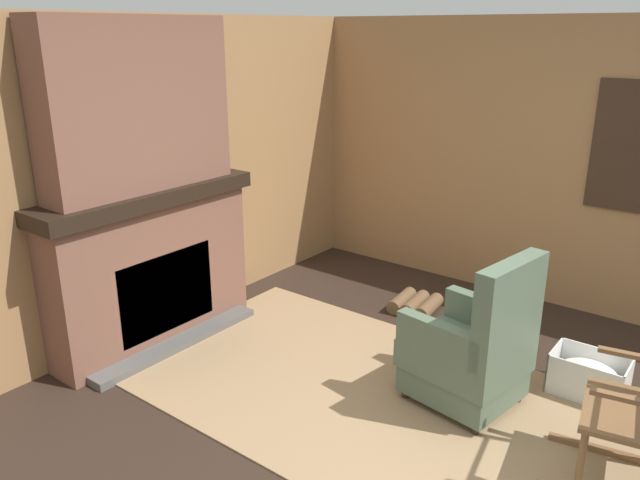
% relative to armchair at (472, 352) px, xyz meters
% --- Properties ---
extents(ground_plane, '(14.00, 14.00, 0.00)m').
position_rel_armchair_xyz_m(ground_plane, '(0.05, -0.63, -0.37)').
color(ground_plane, '#2D2119').
extents(wood_panel_wall_left, '(0.06, 5.59, 2.37)m').
position_rel_armchair_xyz_m(wood_panel_wall_left, '(-2.48, -0.63, 0.82)').
color(wood_panel_wall_left, '#9E7247').
rests_on(wood_panel_wall_left, ground).
extents(wood_panel_wall_back, '(5.59, 0.09, 2.37)m').
position_rel_armchair_xyz_m(wood_panel_wall_back, '(0.06, 1.89, 0.82)').
color(wood_panel_wall_back, '#9E7247').
rests_on(wood_panel_wall_back, ground).
extents(fireplace_hearth, '(0.55, 1.71, 1.18)m').
position_rel_armchair_xyz_m(fireplace_hearth, '(-2.27, -0.63, 0.22)').
color(fireplace_hearth, brown).
rests_on(fireplace_hearth, ground).
extents(chimney_breast, '(0.30, 1.42, 1.17)m').
position_rel_armchair_xyz_m(chimney_breast, '(-2.28, -0.63, 1.40)').
color(chimney_breast, brown).
rests_on(chimney_breast, fireplace_hearth).
extents(area_rug, '(3.41, 1.89, 0.01)m').
position_rel_armchair_xyz_m(area_rug, '(-0.49, -0.30, -0.36)').
color(area_rug, '#997A56').
rests_on(area_rug, ground).
extents(armchair, '(0.73, 0.69, 1.02)m').
position_rel_armchair_xyz_m(armchair, '(0.00, 0.00, 0.00)').
color(armchair, '#516651').
rests_on(armchair, ground).
extents(firewood_stack, '(0.41, 0.41, 0.12)m').
position_rel_armchair_xyz_m(firewood_stack, '(-0.95, 1.01, -0.31)').
color(firewood_stack, brown).
rests_on(firewood_stack, ground).
extents(laundry_basket, '(0.47, 0.31, 0.28)m').
position_rel_armchair_xyz_m(laundry_basket, '(0.57, 0.56, -0.23)').
color(laundry_basket, white).
rests_on(laundry_basket, ground).
extents(oil_lamp_vase, '(0.12, 0.12, 0.30)m').
position_rel_armchair_xyz_m(oil_lamp_vase, '(-2.31, -1.19, 0.92)').
color(oil_lamp_vase, '#B24C42').
rests_on(oil_lamp_vase, fireplace_hearth).
extents(storage_case, '(0.16, 0.24, 0.12)m').
position_rel_armchair_xyz_m(storage_case, '(-2.31, -0.44, 0.87)').
color(storage_case, gray).
rests_on(storage_case, fireplace_hearth).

